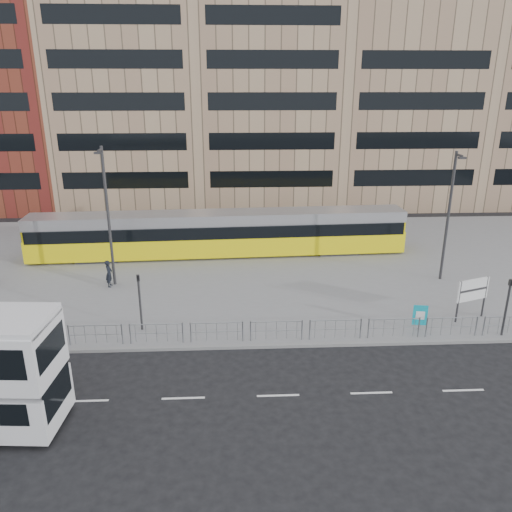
{
  "coord_description": "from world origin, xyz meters",
  "views": [
    {
      "loc": [
        0.22,
        -21.88,
        12.59
      ],
      "look_at": [
        1.53,
        6.0,
        2.76
      ],
      "focal_mm": 35.0,
      "sensor_mm": 36.0,
      "label": 1
    }
  ],
  "objects_px": {
    "traffic_light_west": "(139,295)",
    "traffic_light_east": "(508,300)",
    "lamp_post_east": "(449,212)",
    "tram": "(220,234)",
    "ad_panel": "(420,316)",
    "pedestrian": "(109,273)",
    "station_sign": "(473,292)",
    "lamp_post_west": "(108,212)"
  },
  "relations": [
    {
      "from": "station_sign",
      "to": "ad_panel",
      "type": "xyz_separation_m",
      "value": [
        -3.21,
        -1.09,
        -0.84
      ]
    },
    {
      "from": "station_sign",
      "to": "traffic_light_west",
      "type": "bearing_deg",
      "value": 161.65
    },
    {
      "from": "traffic_light_west",
      "to": "lamp_post_east",
      "type": "relative_size",
      "value": 0.37
    },
    {
      "from": "traffic_light_east",
      "to": "lamp_post_east",
      "type": "height_order",
      "value": "lamp_post_east"
    },
    {
      "from": "tram",
      "to": "station_sign",
      "type": "relative_size",
      "value": 11.72
    },
    {
      "from": "pedestrian",
      "to": "lamp_post_west",
      "type": "distance_m",
      "value": 3.93
    },
    {
      "from": "station_sign",
      "to": "lamp_post_east",
      "type": "height_order",
      "value": "lamp_post_east"
    },
    {
      "from": "ad_panel",
      "to": "lamp_post_west",
      "type": "bearing_deg",
      "value": 167.21
    },
    {
      "from": "station_sign",
      "to": "pedestrian",
      "type": "relative_size",
      "value": 1.36
    },
    {
      "from": "lamp_post_east",
      "to": "tram",
      "type": "bearing_deg",
      "value": 158.79
    },
    {
      "from": "traffic_light_east",
      "to": "lamp_post_west",
      "type": "relative_size",
      "value": 0.35
    },
    {
      "from": "tram",
      "to": "lamp_post_west",
      "type": "xyz_separation_m",
      "value": [
        -6.68,
        -5.62,
        3.14
      ]
    },
    {
      "from": "traffic_light_west",
      "to": "station_sign",
      "type": "bearing_deg",
      "value": -14.18
    },
    {
      "from": "traffic_light_west",
      "to": "lamp_post_west",
      "type": "bearing_deg",
      "value": 98.59
    },
    {
      "from": "traffic_light_east",
      "to": "lamp_post_east",
      "type": "relative_size",
      "value": 0.37
    },
    {
      "from": "ad_panel",
      "to": "lamp_post_east",
      "type": "bearing_deg",
      "value": 69.36
    },
    {
      "from": "pedestrian",
      "to": "traffic_light_east",
      "type": "xyz_separation_m",
      "value": [
        21.75,
        -7.53,
        1.1
      ]
    },
    {
      "from": "traffic_light_west",
      "to": "traffic_light_east",
      "type": "xyz_separation_m",
      "value": [
        18.71,
        -1.51,
        0.0
      ]
    },
    {
      "from": "ad_panel",
      "to": "traffic_light_west",
      "type": "relative_size",
      "value": 0.45
    },
    {
      "from": "traffic_light_west",
      "to": "lamp_post_east",
      "type": "distance_m",
      "value": 19.78
    },
    {
      "from": "ad_panel",
      "to": "pedestrian",
      "type": "distance_m",
      "value": 18.9
    },
    {
      "from": "traffic_light_east",
      "to": "lamp_post_west",
      "type": "distance_m",
      "value": 23.07
    },
    {
      "from": "ad_panel",
      "to": "traffic_light_east",
      "type": "relative_size",
      "value": 0.45
    },
    {
      "from": "station_sign",
      "to": "lamp_post_west",
      "type": "height_order",
      "value": "lamp_post_west"
    },
    {
      "from": "lamp_post_west",
      "to": "lamp_post_east",
      "type": "bearing_deg",
      "value": -0.26
    },
    {
      "from": "traffic_light_west",
      "to": "pedestrian",
      "type": "bearing_deg",
      "value": 101.41
    },
    {
      "from": "tram",
      "to": "station_sign",
      "type": "bearing_deg",
      "value": -42.31
    },
    {
      "from": "pedestrian",
      "to": "station_sign",
      "type": "bearing_deg",
      "value": -105.75
    },
    {
      "from": "pedestrian",
      "to": "lamp_post_west",
      "type": "bearing_deg",
      "value": -37.63
    },
    {
      "from": "tram",
      "to": "lamp_post_west",
      "type": "distance_m",
      "value": 9.27
    },
    {
      "from": "lamp_post_east",
      "to": "traffic_light_west",
      "type": "bearing_deg",
      "value": -161.49
    },
    {
      "from": "ad_panel",
      "to": "pedestrian",
      "type": "bearing_deg",
      "value": 168.32
    },
    {
      "from": "traffic_light_west",
      "to": "ad_panel",
      "type": "bearing_deg",
      "value": -18.17
    },
    {
      "from": "tram",
      "to": "station_sign",
      "type": "height_order",
      "value": "tram"
    },
    {
      "from": "ad_panel",
      "to": "lamp_post_west",
      "type": "xyz_separation_m",
      "value": [
        -17.43,
        7.03,
        3.97
      ]
    },
    {
      "from": "station_sign",
      "to": "pedestrian",
      "type": "bearing_deg",
      "value": 145.31
    },
    {
      "from": "tram",
      "to": "lamp_post_west",
      "type": "bearing_deg",
      "value": -142.61
    },
    {
      "from": "traffic_light_west",
      "to": "lamp_post_west",
      "type": "distance_m",
      "value": 7.47
    },
    {
      "from": "lamp_post_west",
      "to": "lamp_post_east",
      "type": "relative_size",
      "value": 1.05
    },
    {
      "from": "station_sign",
      "to": "tram",
      "type": "bearing_deg",
      "value": 120.82
    },
    {
      "from": "tram",
      "to": "pedestrian",
      "type": "distance_m",
      "value": 9.13
    },
    {
      "from": "lamp_post_west",
      "to": "traffic_light_west",
      "type": "bearing_deg",
      "value": -66.03
    }
  ]
}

